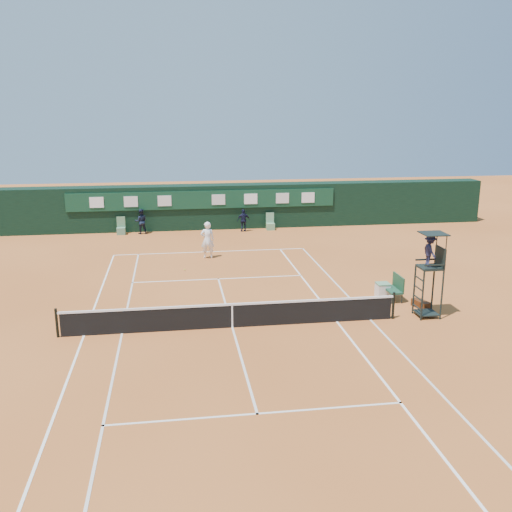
{
  "coord_description": "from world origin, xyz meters",
  "views": [
    {
      "loc": [
        -2.08,
        -20.23,
        8.13
      ],
      "look_at": [
        1.8,
        6.0,
        1.2
      ],
      "focal_mm": 40.0,
      "sensor_mm": 36.0,
      "label": 1
    }
  ],
  "objects": [
    {
      "name": "umpire_chair",
      "position": [
        7.82,
        0.06,
        2.46
      ],
      "size": [
        0.96,
        0.95,
        3.42
      ],
      "color": "black",
      "rests_on": "ground"
    },
    {
      "name": "ball_kid_right",
      "position": [
        2.62,
        17.21,
        0.76
      ],
      "size": [
        0.93,
        0.47,
        1.52
      ],
      "primitive_type": "imported",
      "rotation": [
        0.0,
        0.0,
        3.25
      ],
      "color": "black",
      "rests_on": "ground"
    },
    {
      "name": "tennis_net",
      "position": [
        0.0,
        0.0,
        0.51
      ],
      "size": [
        12.9,
        0.1,
        1.1
      ],
      "color": "black",
      "rests_on": "ground"
    },
    {
      "name": "player",
      "position": [
        -0.24,
        10.52,
        1.03
      ],
      "size": [
        0.76,
        0.5,
        2.06
      ],
      "primitive_type": "imported",
      "rotation": [
        0.0,
        0.0,
        3.13
      ],
      "color": "white",
      "rests_on": "ground"
    },
    {
      "name": "cooler",
      "position": [
        6.95,
        2.62,
        0.33
      ],
      "size": [
        0.57,
        0.57,
        0.65
      ],
      "color": "silver",
      "rests_on": "ground"
    },
    {
      "name": "tennis_bag",
      "position": [
        8.05,
        1.05,
        0.16
      ],
      "size": [
        0.59,
        0.91,
        0.31
      ],
      "primitive_type": "cube",
      "rotation": [
        0.0,
        0.0,
        0.28
      ],
      "color": "black",
      "rests_on": "ground"
    },
    {
      "name": "ball_kid_left",
      "position": [
        -4.18,
        17.47,
        0.83
      ],
      "size": [
        0.83,
        0.66,
        1.66
      ],
      "primitive_type": "imported",
      "rotation": [
        0.0,
        0.0,
        3.18
      ],
      "color": "black",
      "rests_on": "ground"
    },
    {
      "name": "linesman_chair_right",
      "position": [
        4.5,
        17.48,
        0.32
      ],
      "size": [
        0.55,
        0.5,
        1.15
      ],
      "color": "#639768",
      "rests_on": "ground"
    },
    {
      "name": "linesman_chair_left",
      "position": [
        -5.5,
        17.48,
        0.32
      ],
      "size": [
        0.55,
        0.5,
        1.15
      ],
      "color": "#548162",
      "rests_on": "ground"
    },
    {
      "name": "tennis_ball",
      "position": [
        -1.59,
        8.2,
        0.04
      ],
      "size": [
        0.08,
        0.08,
        0.08
      ],
      "primitive_type": "sphere",
      "color": "#C5D531",
      "rests_on": "ground"
    },
    {
      "name": "court_lines",
      "position": [
        0.0,
        0.0,
        0.01
      ],
      "size": [
        11.05,
        23.85,
        0.01
      ],
      "color": "white",
      "rests_on": "ground"
    },
    {
      "name": "player_bench",
      "position": [
        7.36,
        2.23,
        0.6
      ],
      "size": [
        0.56,
        1.2,
        1.1
      ],
      "color": "#1A432F",
      "rests_on": "ground"
    },
    {
      "name": "ground",
      "position": [
        0.0,
        0.0,
        0.0
      ],
      "size": [
        90.0,
        90.0,
        0.0
      ],
      "primitive_type": "plane",
      "color": "#BF662D",
      "rests_on": "ground"
    },
    {
      "name": "back_wall",
      "position": [
        0.0,
        18.74,
        1.51
      ],
      "size": [
        40.0,
        1.65,
        3.0
      ],
      "color": "black",
      "rests_on": "ground"
    }
  ]
}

